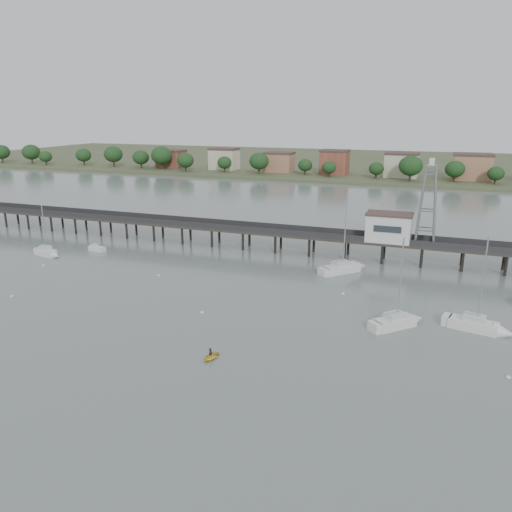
{
  "coord_description": "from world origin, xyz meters",
  "views": [
    {
      "loc": [
        32.79,
        -33.5,
        27.35
      ],
      "look_at": [
        5.26,
        42.0,
        4.0
      ],
      "focal_mm": 35.0,
      "sensor_mm": 36.0,
      "label": 1
    }
  ],
  "objects": [
    {
      "name": "ground_plane",
      "position": [
        0.0,
        0.0,
        0.0
      ],
      "size": [
        500.0,
        500.0,
        0.0
      ],
      "primitive_type": "plane",
      "color": "slate",
      "rests_on": "ground"
    },
    {
      "name": "pier",
      "position": [
        0.0,
        60.0,
        3.79
      ],
      "size": [
        150.0,
        5.0,
        5.5
      ],
      "color": "#2D2823",
      "rests_on": "ground"
    },
    {
      "name": "pier_building",
      "position": [
        25.0,
        60.0,
        6.67
      ],
      "size": [
        8.4,
        5.4,
        5.3
      ],
      "color": "silver",
      "rests_on": "ground"
    },
    {
      "name": "lattice_tower",
      "position": [
        31.5,
        60.0,
        11.1
      ],
      "size": [
        3.2,
        3.2,
        15.5
      ],
      "color": "slate",
      "rests_on": "ground"
    },
    {
      "name": "sailboat_c",
      "position": [
        30.01,
        30.34,
        0.64
      ],
      "size": [
        6.99,
        7.05,
        12.76
      ],
      "rotation": [
        0.0,
        0.0,
        0.79
      ],
      "color": "silver",
      "rests_on": "ground"
    },
    {
      "name": "sailboat_b",
      "position": [
        -37.58,
        40.81,
        0.66
      ],
      "size": [
        6.49,
        3.17,
        10.51
      ],
      "rotation": [
        0.0,
        0.0,
        -0.23
      ],
      "color": "silver",
      "rests_on": "ground"
    },
    {
      "name": "sailboat_d",
      "position": [
        40.11,
        31.97,
        0.64
      ],
      "size": [
        8.31,
        4.09,
        13.22
      ],
      "rotation": [
        0.0,
        0.0,
        -0.23
      ],
      "color": "silver",
      "rests_on": "ground"
    },
    {
      "name": "sailboat_f",
      "position": [
        19.21,
        51.48,
        0.63
      ],
      "size": [
        7.98,
        8.43,
        14.78
      ],
      "rotation": [
        0.0,
        0.0,
        0.84
      ],
      "color": "silver",
      "rests_on": "ground"
    },
    {
      "name": "white_tender",
      "position": [
        -31.36,
        47.48,
        0.44
      ],
      "size": [
        3.92,
        2.22,
        1.44
      ],
      "rotation": [
        0.0,
        0.0,
        -0.19
      ],
      "color": "silver",
      "rests_on": "ground"
    },
    {
      "name": "yellow_dinghy",
      "position": [
        10.14,
        13.37,
        0.0
      ],
      "size": [
        1.91,
        0.84,
        2.59
      ],
      "primitive_type": "imported",
      "rotation": [
        0.0,
        0.0,
        -0.17
      ],
      "color": "yellow",
      "rests_on": "ground"
    },
    {
      "name": "dinghy_occupant",
      "position": [
        10.14,
        13.37,
        0.0
      ],
      "size": [
        0.6,
        1.19,
        0.27
      ],
      "primitive_type": "imported",
      "rotation": [
        0.0,
        0.0,
        2.97
      ],
      "color": "black",
      "rests_on": "ground"
    },
    {
      "name": "mooring_buoys",
      "position": [
        -1.08,
        29.84,
        0.08
      ],
      "size": [
        76.54,
        19.75,
        0.39
      ],
      "color": "beige",
      "rests_on": "ground"
    },
    {
      "name": "far_shore",
      "position": [
        0.36,
        239.58,
        0.95
      ],
      "size": [
        500.0,
        170.0,
        10.4
      ],
      "color": "#475133",
      "rests_on": "ground"
    }
  ]
}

